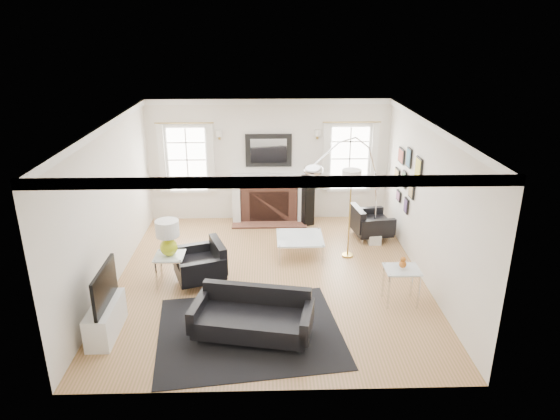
{
  "coord_description": "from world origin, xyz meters",
  "views": [
    {
      "loc": [
        -0.06,
        -8.09,
        4.33
      ],
      "look_at": [
        0.18,
        0.3,
        1.2
      ],
      "focal_mm": 32.0,
      "sensor_mm": 36.0,
      "label": 1
    }
  ],
  "objects_px": {
    "armchair_left": "(202,264)",
    "gourd_lamp": "(168,236)",
    "fireplace": "(269,199)",
    "coffee_table": "(300,238)",
    "armchair_right": "(369,224)",
    "arc_floor_lamp": "(347,192)",
    "sofa": "(253,317)"
  },
  "relations": [
    {
      "from": "fireplace",
      "to": "armchair_left",
      "type": "xyz_separation_m",
      "value": [
        -1.2,
        -2.91,
        -0.2
      ]
    },
    {
      "from": "armchair_right",
      "to": "coffee_table",
      "type": "relative_size",
      "value": 1.05
    },
    {
      "from": "sofa",
      "to": "gourd_lamp",
      "type": "bearing_deg",
      "value": 132.77
    },
    {
      "from": "sofa",
      "to": "armchair_right",
      "type": "xyz_separation_m",
      "value": [
        2.42,
        3.55,
        0.01
      ]
    },
    {
      "from": "coffee_table",
      "to": "gourd_lamp",
      "type": "xyz_separation_m",
      "value": [
        -2.35,
        -1.08,
        0.56
      ]
    },
    {
      "from": "coffee_table",
      "to": "gourd_lamp",
      "type": "bearing_deg",
      "value": -155.25
    },
    {
      "from": "armchair_right",
      "to": "gourd_lamp",
      "type": "height_order",
      "value": "gourd_lamp"
    },
    {
      "from": "gourd_lamp",
      "to": "coffee_table",
      "type": "bearing_deg",
      "value": 24.75
    },
    {
      "from": "armchair_left",
      "to": "armchair_right",
      "type": "xyz_separation_m",
      "value": [
        3.35,
        1.88,
        -0.02
      ]
    },
    {
      "from": "fireplace",
      "to": "coffee_table",
      "type": "xyz_separation_m",
      "value": [
        0.59,
        -1.89,
        -0.17
      ]
    },
    {
      "from": "armchair_right",
      "to": "arc_floor_lamp",
      "type": "height_order",
      "value": "arc_floor_lamp"
    },
    {
      "from": "sofa",
      "to": "gourd_lamp",
      "type": "xyz_separation_m",
      "value": [
        -1.49,
        1.61,
        0.62
      ]
    },
    {
      "from": "armchair_left",
      "to": "coffee_table",
      "type": "height_order",
      "value": "armchair_left"
    },
    {
      "from": "armchair_right",
      "to": "coffee_table",
      "type": "xyz_separation_m",
      "value": [
        -1.55,
        -0.86,
        0.05
      ]
    },
    {
      "from": "gourd_lamp",
      "to": "arc_floor_lamp",
      "type": "relative_size",
      "value": 0.26
    },
    {
      "from": "sofa",
      "to": "arc_floor_lamp",
      "type": "height_order",
      "value": "arc_floor_lamp"
    },
    {
      "from": "sofa",
      "to": "armchair_right",
      "type": "relative_size",
      "value": 1.95
    },
    {
      "from": "armchair_left",
      "to": "gourd_lamp",
      "type": "xyz_separation_m",
      "value": [
        -0.55,
        -0.06,
        0.59
      ]
    },
    {
      "from": "sofa",
      "to": "gourd_lamp",
      "type": "height_order",
      "value": "gourd_lamp"
    },
    {
      "from": "sofa",
      "to": "coffee_table",
      "type": "relative_size",
      "value": 2.05
    },
    {
      "from": "sofa",
      "to": "armchair_right",
      "type": "height_order",
      "value": "armchair_right"
    },
    {
      "from": "sofa",
      "to": "coffee_table",
      "type": "bearing_deg",
      "value": 72.17
    },
    {
      "from": "arc_floor_lamp",
      "to": "sofa",
      "type": "bearing_deg",
      "value": -123.06
    },
    {
      "from": "armchair_left",
      "to": "coffee_table",
      "type": "bearing_deg",
      "value": 29.68
    },
    {
      "from": "armchair_left",
      "to": "fireplace",
      "type": "bearing_deg",
      "value": 67.55
    },
    {
      "from": "fireplace",
      "to": "armchair_left",
      "type": "relative_size",
      "value": 1.52
    },
    {
      "from": "fireplace",
      "to": "armchair_left",
      "type": "height_order",
      "value": "fireplace"
    },
    {
      "from": "sofa",
      "to": "armchair_left",
      "type": "distance_m",
      "value": 1.91
    },
    {
      "from": "armchair_left",
      "to": "coffee_table",
      "type": "xyz_separation_m",
      "value": [
        1.8,
        1.02,
        0.03
      ]
    },
    {
      "from": "coffee_table",
      "to": "gourd_lamp",
      "type": "distance_m",
      "value": 2.65
    },
    {
      "from": "gourd_lamp",
      "to": "fireplace",
      "type": "bearing_deg",
      "value": 59.41
    },
    {
      "from": "sofa",
      "to": "coffee_table",
      "type": "xyz_separation_m",
      "value": [
        0.86,
        2.69,
        0.06
      ]
    }
  ]
}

